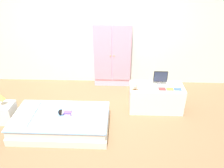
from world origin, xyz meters
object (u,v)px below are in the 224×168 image
at_px(book_blue, 177,89).
at_px(nightstand, 6,113).
at_px(book_red, 162,89).
at_px(book_yellow, 170,89).
at_px(wardrobe, 112,54).
at_px(table_lamp, 1,98).
at_px(bed, 62,122).
at_px(doll, 65,113).
at_px(tv_monitor, 161,77).
at_px(rocking_horse_toy, 136,87).
at_px(tv_stand, 156,98).

bearing_deg(book_blue, nightstand, -173.05).
bearing_deg(book_red, book_yellow, 0.00).
relative_size(book_red, book_blue, 0.92).
relative_size(nightstand, wardrobe, 0.23).
bearing_deg(table_lamp, bed, -10.21).
relative_size(doll, book_blue, 2.73).
bearing_deg(book_blue, tv_monitor, 148.05).
bearing_deg(tv_monitor, book_blue, -31.95).
xyz_separation_m(nightstand, book_yellow, (2.99, 0.38, 0.34)).
height_order(doll, nightstand, doll).
xyz_separation_m(nightstand, tv_monitor, (2.83, 0.57, 0.49)).
bearing_deg(rocking_horse_toy, table_lamp, -171.88).
bearing_deg(doll, table_lamp, 171.87).
height_order(bed, nightstand, nightstand).
bearing_deg(nightstand, table_lamp, 0.00).
height_order(bed, book_blue, book_blue).
relative_size(nightstand, book_blue, 2.48).
relative_size(table_lamp, rocking_horse_toy, 1.65).
bearing_deg(book_yellow, book_blue, 0.00).
xyz_separation_m(doll, nightstand, (-1.15, 0.16, -0.15)).
relative_size(doll, tv_stand, 0.38).
bearing_deg(rocking_horse_toy, tv_stand, 20.03).
relative_size(doll, tv_monitor, 1.43).
height_order(nightstand, book_red, book_red).
relative_size(table_lamp, book_blue, 1.47).
bearing_deg(book_red, wardrobe, 130.93).
relative_size(doll, wardrobe, 0.25).
height_order(rocking_horse_toy, book_red, rocking_horse_toy).
bearing_deg(rocking_horse_toy, wardrobe, 112.17).
xyz_separation_m(book_yellow, book_blue, (0.14, 0.00, 0.00)).
distance_m(wardrobe, book_blue, 1.68).
bearing_deg(nightstand, book_yellow, 7.27).
distance_m(rocking_horse_toy, book_blue, 0.78).
bearing_deg(book_yellow, bed, -163.35).
bearing_deg(bed, tv_stand, 21.80).
distance_m(doll, book_blue, 2.06).
distance_m(doll, tv_monitor, 1.87).
bearing_deg(nightstand, tv_stand, 9.98).
bearing_deg(nightstand, bed, -10.21).
distance_m(bed, tv_stand, 1.84).
xyz_separation_m(bed, doll, (0.08, 0.03, 0.18)).
bearing_deg(doll, book_red, 17.83).
xyz_separation_m(doll, tv_stand, (1.62, 0.65, -0.07)).
distance_m(nightstand, book_blue, 3.17).
bearing_deg(tv_stand, book_blue, -16.42).
bearing_deg(tv_monitor, wardrobe, 135.73).
xyz_separation_m(tv_stand, rocking_horse_toy, (-0.41, -0.15, 0.32)).
xyz_separation_m(doll, table_lamp, (-1.15, 0.16, 0.17)).
distance_m(bed, wardrobe, 1.97).
relative_size(nightstand, book_red, 2.69).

